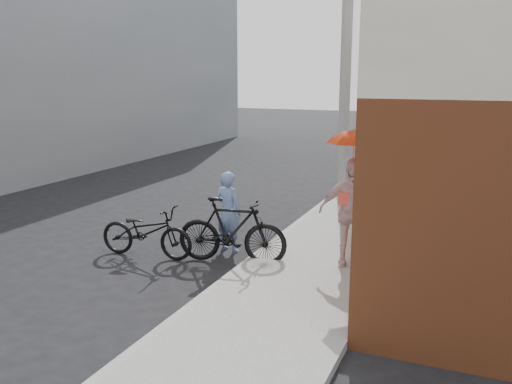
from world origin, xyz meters
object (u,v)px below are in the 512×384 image
Objects in this scene: bike_left at (146,232)px; bike_right at (232,231)px; planter at (395,226)px; utility_pole at (346,64)px; kimono_woman at (351,212)px; officer at (229,212)px.

bike_right is at bearing -83.27° from bike_left.
bike_left is 4.29× the size of planter.
kimono_woman is (1.48, -5.34, -2.48)m from utility_pole.
officer is 1.54m from bike_left.
bike_left is 0.92× the size of bike_right.
planter is at bearing -57.74° from bike_left.
kimono_woman reaches higher than officer.
utility_pole is at bearing 93.01° from kimono_woman.
bike_left is at bearing 91.05° from bike_right.
utility_pole reaches higher than bike_left.
utility_pole is 6.48m from bike_right.
officer is at bearing 20.46° from bike_right.
officer is at bearing -59.22° from bike_left.
bike_right is (-0.50, -5.76, -2.91)m from utility_pole.
planter is (2.40, 2.65, -0.36)m from bike_right.
utility_pole is 16.69× the size of planter.
kimono_woman reaches higher than planter.
bike_right is (1.56, 0.31, 0.11)m from bike_left.
officer is 0.85× the size of bike_left.
utility_pole is 4.60× the size of officer.
planter is at bearing -52.35° from bike_right.
utility_pole is at bearing 121.41° from planter.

